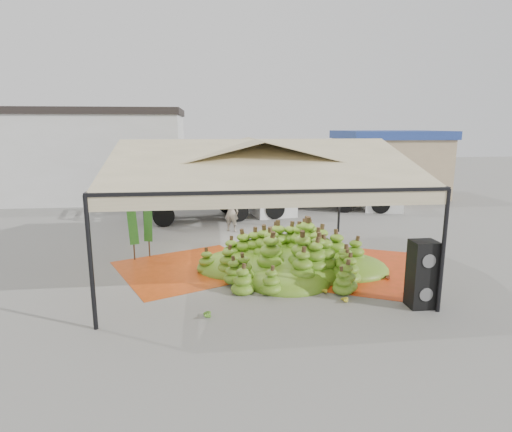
{
  "coord_description": "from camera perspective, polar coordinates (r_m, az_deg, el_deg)",
  "views": [
    {
      "loc": [
        -1.48,
        -13.08,
        4.41
      ],
      "look_at": [
        0.2,
        1.5,
        1.3
      ],
      "focal_mm": 30.0,
      "sensor_mm": 36.0,
      "label": 1
    }
  ],
  "objects": [
    {
      "name": "banana_leaves",
      "position": [
        15.14,
        -14.77,
        -5.38
      ],
      "size": [
        0.96,
        1.36,
        3.7
      ],
      "primitive_type": null,
      "color": "#206D1D",
      "rests_on": "ground"
    },
    {
      "name": "speaker_stack",
      "position": [
        11.32,
        21.24,
        -7.24
      ],
      "size": [
        0.62,
        0.54,
        1.69
      ],
      "rotation": [
        0.0,
        0.0,
        0.01
      ],
      "color": "black",
      "rests_on": "ground"
    },
    {
      "name": "ground",
      "position": [
        13.88,
        -0.11,
        -6.56
      ],
      "size": [
        90.0,
        90.0,
        0.0
      ],
      "primitive_type": "plane",
      "color": "slate",
      "rests_on": "ground"
    },
    {
      "name": "vendor",
      "position": [
        18.11,
        -3.31,
        0.59
      ],
      "size": [
        0.73,
        0.62,
        1.7
      ],
      "primitive_type": "imported",
      "rotation": [
        0.0,
        0.0,
        2.73
      ],
      "color": "gray",
      "rests_on": "ground"
    },
    {
      "name": "building_white",
      "position": [
        28.44,
        -24.21,
        7.5
      ],
      "size": [
        14.3,
        6.3,
        5.4
      ],
      "color": "silver",
      "rests_on": "ground"
    },
    {
      "name": "hanging_bunches",
      "position": [
        12.47,
        10.94,
        3.5
      ],
      "size": [
        3.24,
        0.24,
        0.2
      ],
      "color": "#537A19",
      "rests_on": "ground"
    },
    {
      "name": "hand_red_a",
      "position": [
        13.19,
        16.77,
        -7.71
      ],
      "size": [
        0.45,
        0.4,
        0.17
      ],
      "primitive_type": "ellipsoid",
      "rotation": [
        0.0,
        0.0,
        -0.29
      ],
      "color": "#5E2A15",
      "rests_on": "ground"
    },
    {
      "name": "hand_green",
      "position": [
        10.32,
        -7.06,
        -12.77
      ],
      "size": [
        0.48,
        0.4,
        0.21
      ],
      "primitive_type": "ellipsoid",
      "rotation": [
        0.0,
        0.0,
        0.06
      ],
      "color": "#336E17",
      "rests_on": "ground"
    },
    {
      "name": "hand_yellow_a",
      "position": [
        11.29,
        11.38,
        -10.76
      ],
      "size": [
        0.43,
        0.36,
        0.18
      ],
      "primitive_type": "ellipsoid",
      "rotation": [
        0.0,
        0.0,
        -0.08
      ],
      "color": "gold",
      "rests_on": "ground"
    },
    {
      "name": "tarp_left",
      "position": [
        13.73,
        -8.9,
        -6.9
      ],
      "size": [
        5.24,
        5.14,
        0.01
      ],
      "primitive_type": "cube",
      "rotation": [
        0.0,
        0.0,
        0.43
      ],
      "color": "#CF4913",
      "rests_on": "ground"
    },
    {
      "name": "building_tan",
      "position": [
        28.59,
        17.25,
        6.74
      ],
      "size": [
        6.3,
        5.3,
        4.1
      ],
      "color": "tan",
      "rests_on": "ground"
    },
    {
      "name": "tarp_right",
      "position": [
        13.98,
        11.67,
        -6.65
      ],
      "size": [
        5.94,
        6.04,
        0.01
      ],
      "primitive_type": "cube",
      "rotation": [
        0.0,
        0.0,
        -0.44
      ],
      "color": "#E93F15",
      "rests_on": "ground"
    },
    {
      "name": "hand_yellow_b",
      "position": [
        11.71,
        8.77,
        -9.84
      ],
      "size": [
        0.45,
        0.41,
        0.17
      ],
      "primitive_type": "ellipsoid",
      "rotation": [
        0.0,
        0.0,
        0.31
      ],
      "color": "gold",
      "rests_on": "ground"
    },
    {
      "name": "banana_heap",
      "position": [
        13.34,
        5.43,
        -4.4
      ],
      "size": [
        6.97,
        6.07,
        1.33
      ],
      "primitive_type": "ellipsoid",
      "rotation": [
        0.0,
        0.0,
        -0.17
      ],
      "color": "#4C841B",
      "rests_on": "ground"
    },
    {
      "name": "truck_left",
      "position": [
        20.83,
        -4.04,
        3.95
      ],
      "size": [
        7.53,
        3.8,
        2.47
      ],
      "rotation": [
        0.0,
        0.0,
        0.2
      ],
      "color": "#493618",
      "rests_on": "ground"
    },
    {
      "name": "truck_right",
      "position": [
        23.44,
        10.98,
        4.56
      ],
      "size": [
        7.37,
        3.96,
        2.41
      ],
      "rotation": [
        0.0,
        0.0,
        -0.24
      ],
      "color": "#483518",
      "rests_on": "ground"
    },
    {
      "name": "hand_red_b",
      "position": [
        12.11,
        19.55,
        -9.61
      ],
      "size": [
        0.53,
        0.47,
        0.2
      ],
      "primitive_type": "ellipsoid",
      "rotation": [
        0.0,
        0.0,
        0.31
      ],
      "color": "#562513",
      "rests_on": "ground"
    },
    {
      "name": "canopy_tent",
      "position": [
        13.21,
        -0.12,
        7.14
      ],
      "size": [
        8.1,
        8.1,
        4.0
      ],
      "color": "black",
      "rests_on": "ground"
    }
  ]
}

